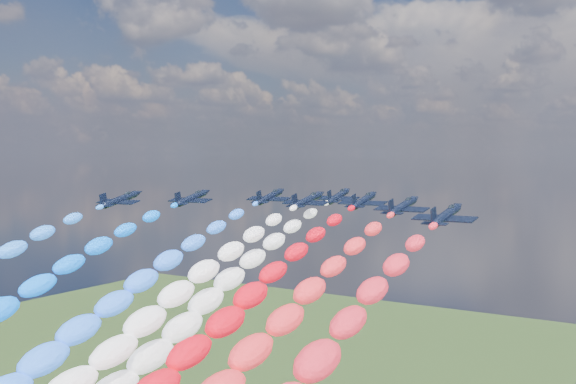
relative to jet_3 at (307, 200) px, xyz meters
The scene contains 12 objects.
jet_0 38.34m from the jet_3, 151.60° to the right, with size 9.66×12.95×2.85m, color black, non-canonical shape.
jet_1 25.28m from the jet_3, 164.40° to the right, with size 9.66×12.95×2.85m, color black, non-canonical shape.
jet_2 14.22m from the jet_3, 155.45° to the left, with size 9.66×12.95×2.85m, color black, non-canonical shape.
trail_2 49.82m from the jet_3, 106.36° to the right, with size 5.84×95.04×42.19m, color #296CFB, non-canonical shape.
jet_3 is the anchor object (origin of this frame).
trail_3 53.57m from the jet_3, 90.00° to the right, with size 5.84×95.04×42.19m, color white, non-canonical shape.
jet_4 15.38m from the jet_3, 94.15° to the left, with size 9.66×12.95×2.85m, color black, non-canonical shape.
trail_4 39.67m from the jet_3, 91.84° to the right, with size 5.84×95.04×42.19m, color white, non-canonical shape.
jet_5 11.29m from the jet_3, 29.03° to the left, with size 9.66×12.95×2.85m, color black, non-canonical shape.
trail_5 49.50m from the jet_3, 77.49° to the right, with size 5.84×95.04×42.19m, color red, non-canonical shape.
jet_6 23.04m from the jet_3, 11.94° to the right, with size 9.66×12.95×2.85m, color black, non-canonical shape.
jet_7 39.64m from the jet_3, 27.45° to the right, with size 9.66×12.95×2.85m, color black, non-canonical shape.
Camera 1 is at (71.11, -109.72, 117.67)m, focal length 43.55 mm.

